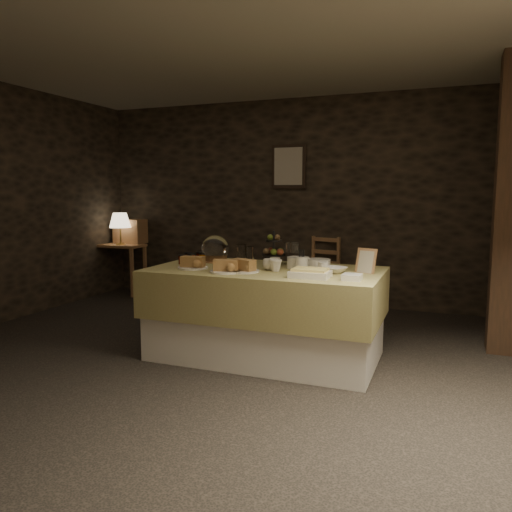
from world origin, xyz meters
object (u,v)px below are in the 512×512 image
(fruit_stand, at_px, (274,251))
(buffet_table, at_px, (265,307))
(console_table, at_px, (120,253))
(table_lamp, at_px, (120,221))
(chair, at_px, (321,276))
(wine_rack, at_px, (130,231))

(fruit_stand, bearing_deg, buffet_table, -85.24)
(console_table, bearing_deg, buffet_table, -32.80)
(table_lamp, relative_size, chair, 0.65)
(buffet_table, distance_m, wine_rack, 3.47)
(console_table, bearing_deg, wine_rack, 74.48)
(table_lamp, height_order, wine_rack, table_lamp)
(wine_rack, height_order, chair, wine_rack)
(console_table, bearing_deg, chair, 4.89)
(buffet_table, bearing_deg, fruit_stand, 94.76)
(buffet_table, distance_m, chair, 2.08)
(console_table, distance_m, table_lamp, 0.47)
(buffet_table, xyz_separation_m, console_table, (-2.84, 1.83, 0.13))
(console_table, height_order, chair, chair)
(buffet_table, bearing_deg, wine_rack, 144.23)
(table_lamp, bearing_deg, buffet_table, -32.55)
(wine_rack, distance_m, chair, 2.81)
(console_table, relative_size, fruit_stand, 2.33)
(table_lamp, xyz_separation_m, chair, (2.77, 0.29, -0.65))
(chair, distance_m, fruit_stand, 1.85)
(buffet_table, height_order, fruit_stand, fruit_stand)
(table_lamp, relative_size, fruit_stand, 1.46)
(wine_rack, relative_size, chair, 0.62)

